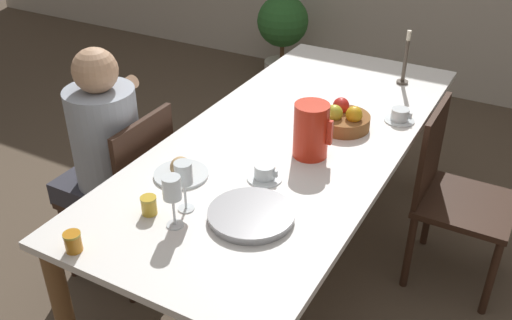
% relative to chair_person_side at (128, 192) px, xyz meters
% --- Properties ---
extents(ground_plane, '(20.00, 20.00, 0.00)m').
position_rel_chair_person_side_xyz_m(ground_plane, '(0.66, 0.36, -0.47)').
color(ground_plane, brown).
extents(dining_table, '(0.94, 2.17, 0.77)m').
position_rel_chair_person_side_xyz_m(dining_table, '(0.66, 0.36, 0.21)').
color(dining_table, white).
rests_on(dining_table, ground_plane).
extents(chair_person_side, '(0.42, 0.42, 0.88)m').
position_rel_chair_person_side_xyz_m(chair_person_side, '(0.00, 0.00, 0.00)').
color(chair_person_side, '#331E14').
rests_on(chair_person_side, ground_plane).
extents(chair_opposite, '(0.42, 0.42, 0.88)m').
position_rel_chair_person_side_xyz_m(chair_opposite, '(1.32, 0.72, 0.00)').
color(chair_opposite, '#331E14').
rests_on(chair_opposite, ground_plane).
extents(person_seated, '(0.39, 0.41, 1.17)m').
position_rel_chair_person_side_xyz_m(person_seated, '(-0.09, -0.04, 0.22)').
color(person_seated, '#33333D').
rests_on(person_seated, ground_plane).
extents(red_pitcher, '(0.17, 0.14, 0.23)m').
position_rel_chair_person_side_xyz_m(red_pitcher, '(0.79, 0.25, 0.42)').
color(red_pitcher, red).
rests_on(red_pitcher, dining_table).
extents(wine_glass_water, '(0.06, 0.06, 0.19)m').
position_rel_chair_person_side_xyz_m(wine_glass_water, '(0.56, -0.31, 0.44)').
color(wine_glass_water, white).
rests_on(wine_glass_water, dining_table).
extents(wine_glass_juice, '(0.06, 0.06, 0.19)m').
position_rel_chair_person_side_xyz_m(wine_glass_juice, '(0.59, -0.40, 0.44)').
color(wine_glass_juice, white).
rests_on(wine_glass_juice, dining_table).
extents(teacup_near_person, '(0.14, 0.14, 0.06)m').
position_rel_chair_person_side_xyz_m(teacup_near_person, '(0.71, 0.00, 0.33)').
color(teacup_near_person, silver).
rests_on(teacup_near_person, dining_table).
extents(teacup_across, '(0.14, 0.14, 0.06)m').
position_rel_chair_person_side_xyz_m(teacup_across, '(1.02, 0.73, 0.33)').
color(teacup_across, silver).
rests_on(teacup_across, dining_table).
extents(serving_tray, '(0.30, 0.30, 0.03)m').
position_rel_chair_person_side_xyz_m(serving_tray, '(0.79, -0.24, 0.32)').
color(serving_tray, '#9E9EA3').
rests_on(serving_tray, dining_table).
extents(bread_plate, '(0.21, 0.21, 0.08)m').
position_rel_chair_person_side_xyz_m(bread_plate, '(0.42, -0.14, 0.32)').
color(bread_plate, silver).
rests_on(bread_plate, dining_table).
extents(jam_jar_amber, '(0.06, 0.06, 0.07)m').
position_rel_chair_person_side_xyz_m(jam_jar_amber, '(0.47, -0.39, 0.34)').
color(jam_jar_amber, gold).
rests_on(jam_jar_amber, dining_table).
extents(jam_jar_red, '(0.06, 0.06, 0.07)m').
position_rel_chair_person_side_xyz_m(jam_jar_red, '(0.38, -0.67, 0.34)').
color(jam_jar_red, '#C67A1E').
rests_on(jam_jar_red, dining_table).
extents(fruit_bowl, '(0.23, 0.23, 0.12)m').
position_rel_chair_person_side_xyz_m(fruit_bowl, '(0.82, 0.54, 0.35)').
color(fruit_bowl, brown).
rests_on(fruit_bowl, dining_table).
extents(candlestick_tall, '(0.06, 0.06, 0.28)m').
position_rel_chair_person_side_xyz_m(candlestick_tall, '(0.91, 1.15, 0.41)').
color(candlestick_tall, '#4C4238').
rests_on(candlestick_tall, dining_table).
extents(potted_plant, '(0.42, 0.42, 0.74)m').
position_rel_chair_person_side_xyz_m(potted_plant, '(-0.45, 2.49, -0.02)').
color(potted_plant, beige).
rests_on(potted_plant, ground_plane).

